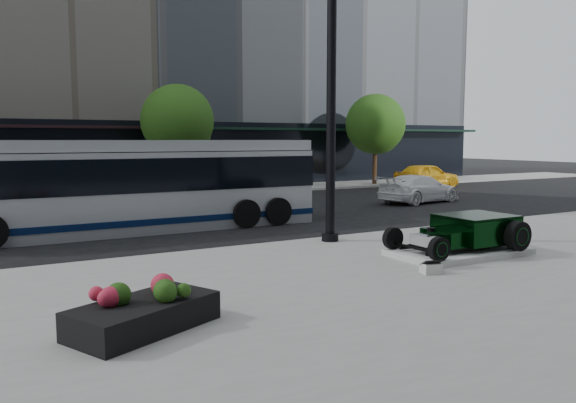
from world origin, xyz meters
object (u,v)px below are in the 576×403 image
hot_rod (469,231)px  yellow_taxi (427,176)px  flower_planter (144,313)px  white_sedan (419,189)px  transit_bus (134,185)px  lamppost (331,97)px

hot_rod → yellow_taxi: bearing=49.6°
flower_planter → white_sedan: 19.92m
flower_planter → transit_bus: bearing=76.5°
lamppost → white_sedan: size_ratio=1.91×
flower_planter → white_sedan: bearing=35.9°
hot_rod → lamppost: size_ratio=0.37×
flower_planter → hot_rod: bearing=10.8°
white_sedan → yellow_taxi: yellow_taxi is taller
lamppost → yellow_taxi: bearing=39.3°
flower_planter → white_sedan: (16.13, 11.68, 0.28)m
hot_rod → transit_bus: bearing=126.2°
flower_planter → lamppost: bearing=36.3°
hot_rod → white_sedan: size_ratio=0.71×
hot_rod → yellow_taxi: (13.49, 15.86, 0.06)m
white_sedan → yellow_taxi: (5.92, 5.81, 0.10)m
transit_bus → yellow_taxi: size_ratio=2.74×
white_sedan → flower_planter: bearing=116.1°
transit_bus → flower_planter: bearing=-103.5°
transit_bus → white_sedan: (13.72, 1.64, -0.83)m
flower_planter → transit_bus: 10.39m
hot_rod → transit_bus: size_ratio=0.27×
lamppost → transit_bus: bearing=128.2°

